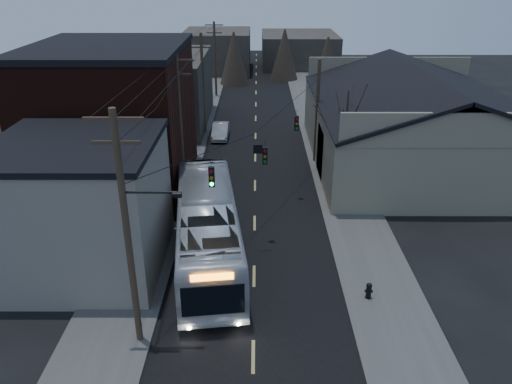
# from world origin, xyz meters

# --- Properties ---
(road_surface) EXTENTS (9.00, 110.00, 0.02)m
(road_surface) POSITION_xyz_m (0.00, 30.00, 0.01)
(road_surface) COLOR black
(road_surface) RESTS_ON ground
(sidewalk_left) EXTENTS (4.00, 110.00, 0.12)m
(sidewalk_left) POSITION_xyz_m (-6.50, 30.00, 0.06)
(sidewalk_left) COLOR #474744
(sidewalk_left) RESTS_ON ground
(sidewalk_right) EXTENTS (4.00, 110.00, 0.12)m
(sidewalk_right) POSITION_xyz_m (6.50, 30.00, 0.06)
(sidewalk_right) COLOR #474744
(sidewalk_right) RESTS_ON ground
(building_clapboard) EXTENTS (8.00, 8.00, 7.00)m
(building_clapboard) POSITION_xyz_m (-9.00, 9.00, 3.50)
(building_clapboard) COLOR slate
(building_clapboard) RESTS_ON ground
(building_brick) EXTENTS (10.00, 12.00, 10.00)m
(building_brick) POSITION_xyz_m (-10.00, 20.00, 5.00)
(building_brick) COLOR black
(building_brick) RESTS_ON ground
(building_left_far) EXTENTS (9.00, 14.00, 7.00)m
(building_left_far) POSITION_xyz_m (-9.50, 36.00, 3.50)
(building_left_far) COLOR #312E27
(building_left_far) RESTS_ON ground
(warehouse) EXTENTS (16.16, 20.60, 7.73)m
(warehouse) POSITION_xyz_m (13.00, 25.00, 2.70)
(warehouse) COLOR gray
(warehouse) RESTS_ON ground
(building_far_left) EXTENTS (10.00, 12.00, 6.00)m
(building_far_left) POSITION_xyz_m (-6.00, 65.00, 3.00)
(building_far_left) COLOR #312E27
(building_far_left) RESTS_ON ground
(building_far_right) EXTENTS (12.00, 14.00, 5.00)m
(building_far_right) POSITION_xyz_m (7.00, 70.00, 2.50)
(building_far_right) COLOR #312E27
(building_far_right) RESTS_ON ground
(bare_tree) EXTENTS (0.40, 0.40, 7.20)m
(bare_tree) POSITION_xyz_m (6.50, 20.00, 3.60)
(bare_tree) COLOR black
(bare_tree) RESTS_ON ground
(utility_lines) EXTENTS (11.24, 45.28, 10.50)m
(utility_lines) POSITION_xyz_m (-3.11, 24.14, 4.95)
(utility_lines) COLOR #382B1E
(utility_lines) RESTS_ON ground
(bus) EXTENTS (4.85, 13.86, 3.78)m
(bus) POSITION_xyz_m (-2.58, 9.92, 1.89)
(bus) COLOR silver
(bus) RESTS_ON ground
(parked_car) EXTENTS (1.52, 4.25, 1.40)m
(parked_car) POSITION_xyz_m (-3.34, 31.38, 0.70)
(parked_car) COLOR #9FA1A6
(parked_car) RESTS_ON ground
(fire_hydrant) EXTENTS (0.41, 0.29, 0.85)m
(fire_hydrant) POSITION_xyz_m (5.65, 5.98, 0.57)
(fire_hydrant) COLOR black
(fire_hydrant) RESTS_ON sidewalk_right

